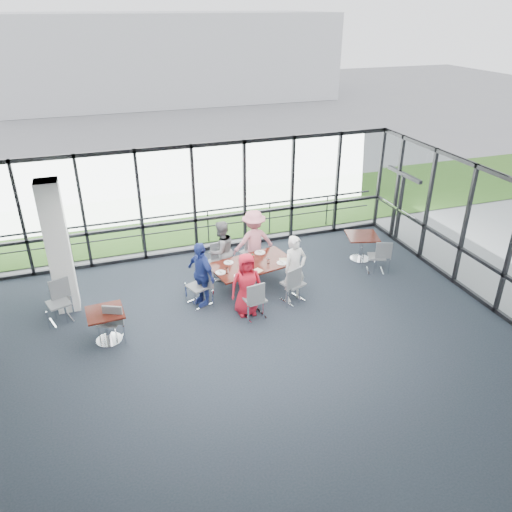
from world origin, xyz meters
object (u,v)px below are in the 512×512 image
object	(u,v)px
diner_far_right	(254,241)
chair_spare_r	(377,256)
chair_spare_lb	(58,303)
chair_main_nl	(254,299)
chair_main_fl	(218,262)
main_table	(252,267)
diner_near_left	(246,284)
chair_main_end	(199,286)
chair_main_fr	(250,252)
chair_spare_la	(110,321)
diner_end	(201,274)
structural_column	(58,248)
side_table_left	(106,317)
diner_far_left	(221,251)
diner_near_right	(295,269)
chair_main_nr	(293,284)
side_table_right	(362,239)

from	to	relation	value
diner_far_right	chair_spare_r	world-z (taller)	diner_far_right
chair_spare_lb	chair_main_nl	bearing A→B (deg)	145.24
chair_main_fl	main_table	bearing A→B (deg)	111.71
main_table	chair_spare_r	size ratio (longest dim) A/B	2.47
diner_far_right	chair_main_nl	world-z (taller)	diner_far_right
diner_near_left	chair_main_end	size ratio (longest dim) A/B	1.58
diner_far_right	chair_main_end	distance (m)	2.20
chair_main_end	chair_spare_lb	xyz separation A→B (m)	(-3.19, 0.31, -0.01)
chair_main_fr	chair_main_end	xyz separation A→B (m)	(-1.77, -1.41, 0.03)
chair_main_nl	chair_main_end	distance (m)	1.46
chair_spare_la	chair_spare_r	world-z (taller)	chair_spare_r
chair_main_end	diner_end	bearing A→B (deg)	72.11
chair_main_end	chair_spare_la	bearing A→B (deg)	-91.04
chair_spare_lb	structural_column	bearing A→B (deg)	-126.25
side_table_left	diner_far_left	size ratio (longest dim) A/B	0.49
chair_main_fr	diner_near_right	bearing A→B (deg)	80.11
main_table	chair_main_nl	bearing A→B (deg)	-117.81
chair_spare_r	diner_near_right	bearing A→B (deg)	-145.26
structural_column	chair_spare_lb	size ratio (longest dim) A/B	3.33
diner_near_left	diner_near_right	xyz separation A→B (m)	(1.29, 0.21, 0.07)
chair_main_fl	chair_main_fr	bearing A→B (deg)	-179.64
side_table_left	diner_near_left	xyz separation A→B (m)	(3.18, 0.08, 0.16)
chair_main_nl	chair_main_fr	xyz separation A→B (m)	(0.68, 2.37, -0.02)
chair_main_nr	diner_near_right	bearing A→B (deg)	31.20
side_table_left	chair_main_nl	size ratio (longest dim) A/B	0.85
diner_near_right	diner_far_right	bearing A→B (deg)	93.29
diner_near_left	chair_main_end	bearing A→B (deg)	145.32
side_table_right	chair_main_fl	xyz separation A→B (m)	(-4.12, 0.34, -0.18)
diner_near_left	diner_end	distance (m)	1.18
diner_near_left	chair_spare_la	distance (m)	3.13
chair_main_end	diner_far_left	bearing A→B (deg)	119.31
chair_spare_la	chair_main_end	bearing A→B (deg)	44.67
chair_main_nr	chair_spare_la	distance (m)	4.36
chair_main_nr	chair_main_end	world-z (taller)	chair_main_end
chair_spare_lb	chair_main_fr	bearing A→B (deg)	174.32
chair_main_nl	chair_spare_lb	world-z (taller)	chair_spare_lb
diner_near_left	chair_spare_lb	size ratio (longest dim) A/B	1.61
chair_main_fr	chair_spare_lb	world-z (taller)	chair_spare_lb
side_table_right	chair_main_nl	bearing A→B (deg)	-154.74
diner_near_left	chair_main_end	distance (m)	1.26
chair_main_end	side_table_right	bearing A→B (deg)	78.61
main_table	chair_main_fr	bearing A→B (deg)	62.65
diner_far_right	diner_near_right	bearing A→B (deg)	102.46
side_table_right	chair_main_nl	distance (m)	4.23
side_table_left	diner_near_right	bearing A→B (deg)	3.70
diner_far_left	chair_spare_r	distance (m)	4.21
chair_spare_la	chair_main_nr	bearing A→B (deg)	26.95
chair_main_nr	chair_main_fl	world-z (taller)	chair_main_nr
main_table	diner_far_left	xyz separation A→B (m)	(-0.59, 0.78, 0.18)
side_table_right	chair_spare_r	xyz separation A→B (m)	(0.03, -0.77, -0.18)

